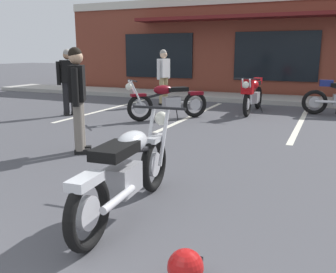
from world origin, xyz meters
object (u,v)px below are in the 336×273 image
motorcycle_red_sportbike (167,100)px  helmet_on_pavement (186,267)px  motorcycle_foreground_classic (128,170)px  person_near_building (78,94)px  person_by_back_row (164,74)px  motorcycle_black_cruiser (253,93)px  person_in_black_shirt (69,78)px

motorcycle_red_sportbike → helmet_on_pavement: motorcycle_red_sportbike is taller
motorcycle_foreground_classic → person_near_building: (-1.89, 1.76, 0.49)m
motorcycle_red_sportbike → helmet_on_pavement: 6.64m
person_by_back_row → person_near_building: bearing=-79.2°
motorcycle_black_cruiser → person_by_back_row: bearing=169.2°
motorcycle_red_sportbike → motorcycle_black_cruiser: 2.44m
person_in_black_shirt → helmet_on_pavement: (5.31, -5.56, -0.82)m
person_in_black_shirt → person_near_building: same height
motorcycle_black_cruiser → person_by_back_row: size_ratio=1.26×
motorcycle_red_sportbike → person_near_building: person_near_building is taller
person_near_building → person_by_back_row: bearing=100.8°
motorcycle_red_sportbike → person_by_back_row: size_ratio=1.00×
motorcycle_foreground_classic → motorcycle_black_cruiser: 6.90m
motorcycle_black_cruiser → helmet_on_pavement: size_ratio=8.10×
person_by_back_row → person_in_black_shirt: bearing=-116.9°
helmet_on_pavement → motorcycle_red_sportbike: bearing=114.8°
motorcycle_foreground_classic → motorcycle_black_cruiser: bearing=91.2°
person_in_black_shirt → person_by_back_row: 3.09m
person_in_black_shirt → motorcycle_red_sportbike: bearing=10.3°
person_near_building → helmet_on_pavement: person_near_building is taller
motorcycle_foreground_classic → person_in_black_shirt: 6.42m
person_near_building → motorcycle_black_cruiser: bearing=71.2°
motorcycle_foreground_classic → motorcycle_black_cruiser: (-0.14, 6.90, 0.07)m
motorcycle_foreground_classic → motorcycle_black_cruiser: same height
person_by_back_row → helmet_on_pavement: person_by_back_row is taller
motorcycle_black_cruiser → person_in_black_shirt: size_ratio=1.26×
person_in_black_shirt → person_by_back_row: (1.40, 2.75, 0.00)m
motorcycle_red_sportbike → motorcycle_black_cruiser: same height
motorcycle_foreground_classic → person_near_building: 2.62m
person_by_back_row → person_near_building: 5.78m
motorcycle_foreground_classic → person_by_back_row: person_by_back_row is taller
person_in_black_shirt → helmet_on_pavement: bearing=-46.3°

